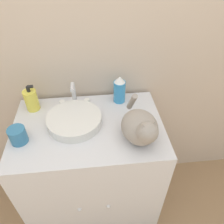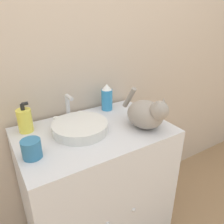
{
  "view_description": "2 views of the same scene",
  "coord_description": "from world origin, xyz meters",
  "px_view_note": "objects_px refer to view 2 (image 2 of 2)",
  "views": [
    {
      "loc": [
        0.04,
        -0.58,
        1.67
      ],
      "look_at": [
        0.13,
        0.23,
        0.96
      ],
      "focal_mm": 35.0,
      "sensor_mm": 36.0,
      "label": 1
    },
    {
      "loc": [
        -0.46,
        -0.65,
        1.42
      ],
      "look_at": [
        0.11,
        0.27,
        0.93
      ],
      "focal_mm": 35.0,
      "sensor_mm": 36.0,
      "label": 2
    }
  ],
  "objects_px": {
    "soap_bottle": "(25,120)",
    "cup": "(32,149)",
    "spray_bottle": "(107,97)",
    "cat": "(147,113)"
  },
  "relations": [
    {
      "from": "spray_bottle",
      "to": "cat",
      "type": "bearing_deg",
      "value": -79.84
    },
    {
      "from": "soap_bottle",
      "to": "spray_bottle",
      "type": "height_order",
      "value": "spray_bottle"
    },
    {
      "from": "cup",
      "to": "cat",
      "type": "bearing_deg",
      "value": -4.88
    },
    {
      "from": "soap_bottle",
      "to": "cup",
      "type": "bearing_deg",
      "value": -96.39
    },
    {
      "from": "soap_bottle",
      "to": "spray_bottle",
      "type": "distance_m",
      "value": 0.51
    },
    {
      "from": "cat",
      "to": "cup",
      "type": "height_order",
      "value": "cat"
    },
    {
      "from": "spray_bottle",
      "to": "cup",
      "type": "xyz_separation_m",
      "value": [
        -0.53,
        -0.27,
        -0.04
      ]
    },
    {
      "from": "cat",
      "to": "spray_bottle",
      "type": "height_order",
      "value": "cat"
    },
    {
      "from": "cat",
      "to": "soap_bottle",
      "type": "height_order",
      "value": "cat"
    },
    {
      "from": "cat",
      "to": "spray_bottle",
      "type": "relative_size",
      "value": 1.85
    }
  ]
}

